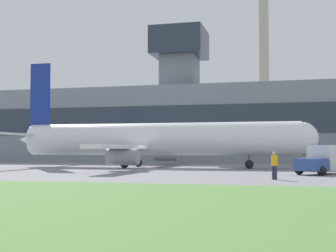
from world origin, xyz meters
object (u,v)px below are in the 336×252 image
pushback_tug (323,160)px  baggage_truck (324,160)px  airplane (154,139)px  ground_crew_person (274,165)px

pushback_tug → baggage_truck: (-0.57, -8.74, 0.18)m
baggage_truck → pushback_tug: bearing=86.3°
airplane → baggage_truck: (16.08, -8.65, -1.82)m
airplane → ground_crew_person: size_ratio=18.02×
airplane → ground_crew_person: 20.51m
baggage_truck → ground_crew_person: size_ratio=2.88×
baggage_truck → ground_crew_person: bearing=-115.4°
pushback_tug → ground_crew_person: size_ratio=2.08×
pushback_tug → ground_crew_person: (-4.11, -16.18, -0.00)m
airplane → ground_crew_person: airplane is taller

